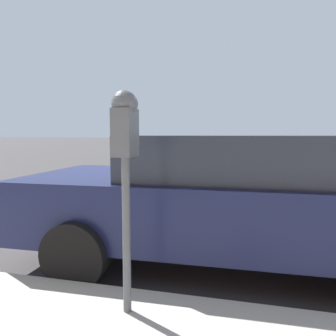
# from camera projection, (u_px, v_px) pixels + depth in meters

# --- Properties ---
(ground_plane) EXTENTS (220.00, 220.00, 0.00)m
(ground_plane) POSITION_uv_depth(u_px,v_px,m) (175.00, 229.00, 4.98)
(ground_plane) COLOR #3D3A3A
(parking_meter) EXTENTS (0.21, 0.19, 1.63)m
(parking_meter) POSITION_uv_depth(u_px,v_px,m) (125.00, 145.00, 2.33)
(parking_meter) COLOR #4C5156
(parking_meter) RESTS_ON sidewalk
(car_navy) EXTENTS (2.11, 4.60, 1.43)m
(car_navy) POSITION_uv_depth(u_px,v_px,m) (238.00, 196.00, 3.56)
(car_navy) COLOR #14193D
(car_navy) RESTS_ON ground_plane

